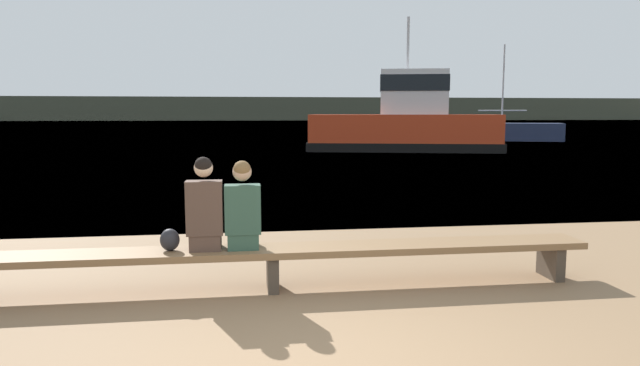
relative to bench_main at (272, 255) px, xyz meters
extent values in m
plane|color=#5684A3|center=(0.24, 123.14, -0.40)|extent=(240.00, 240.00, 0.00)
cube|color=#424738|center=(0.24, 149.13, 2.64)|extent=(600.00, 12.00, 6.07)
cube|color=brown|center=(0.00, 0.00, 0.04)|extent=(7.32, 0.54, 0.08)
cube|color=#42382D|center=(3.36, 0.00, -0.20)|extent=(0.12, 0.46, 0.40)
cube|color=#42382D|center=(0.00, 0.00, -0.20)|extent=(0.12, 0.46, 0.40)
cube|color=#4C382D|center=(-0.74, 0.05, 0.17)|extent=(0.34, 0.34, 0.18)
cube|color=#4C382D|center=(-0.74, -0.02, 0.56)|extent=(0.39, 0.22, 0.59)
sphere|color=beige|center=(-0.74, -0.02, 1.00)|extent=(0.20, 0.20, 0.20)
sphere|color=black|center=(-0.74, -0.04, 1.02)|extent=(0.19, 0.19, 0.19)
cube|color=#2D4C3D|center=(-0.32, 0.05, 0.17)|extent=(0.34, 0.34, 0.18)
cube|color=#2D4C3D|center=(-0.32, -0.02, 0.53)|extent=(0.39, 0.22, 0.54)
sphere|color=tan|center=(-0.32, -0.02, 0.95)|extent=(0.21, 0.21, 0.21)
sphere|color=brown|center=(-0.32, -0.04, 0.97)|extent=(0.19, 0.19, 0.19)
ellipsoid|color=#232328|center=(-1.12, 0.02, 0.20)|extent=(0.21, 0.18, 0.24)
cube|color=red|center=(8.13, 22.68, 0.55)|extent=(10.13, 5.28, 1.89)
cube|color=black|center=(8.13, 22.68, -0.17)|extent=(10.35, 5.45, 0.45)
cube|color=silver|center=(8.60, 22.56, 2.64)|extent=(3.73, 2.57, 2.28)
cube|color=black|center=(8.60, 22.56, 3.10)|extent=(3.81, 2.64, 0.82)
cylinder|color=#B2B2B7|center=(8.27, 22.65, 5.12)|extent=(0.14, 0.14, 2.67)
cube|color=#1E2847|center=(18.64, 32.52, 0.23)|extent=(7.82, 4.88, 1.25)
cylinder|color=#B7B7BC|center=(18.30, 32.64, 3.61)|extent=(0.12, 0.12, 5.53)
cylinder|color=#B7B7BC|center=(18.30, 32.64, 1.75)|extent=(3.16, 1.21, 0.08)
camera|label=1|loc=(-0.34, -6.27, 1.59)|focal=32.00mm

